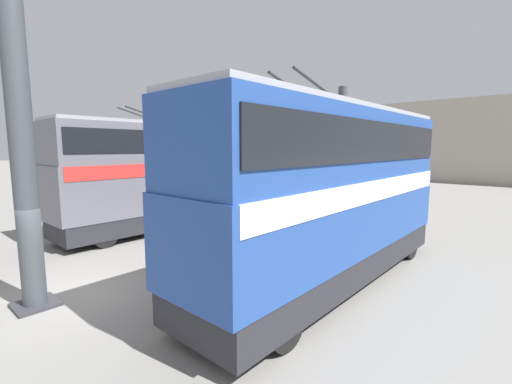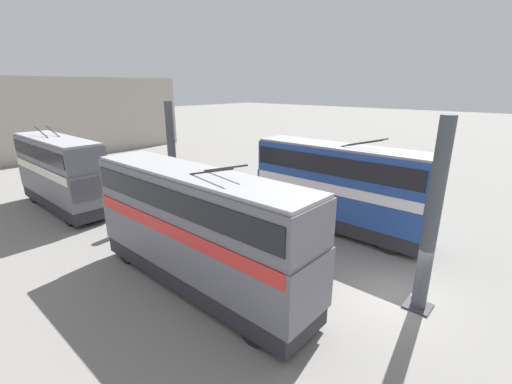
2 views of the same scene
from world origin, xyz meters
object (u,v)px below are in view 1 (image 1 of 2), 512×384
Objects in this scene: person_by_right_row at (233,207)px; person_by_left_row at (314,230)px; bus_right_far at (325,161)px; bus_left_near at (332,185)px; oil_drum at (267,248)px; bus_right_near at (174,169)px.

person_by_left_row reaches higher than person_by_right_row.
person_by_right_row is at bearing -170.95° from bus_right_far.
bus_left_near reaches higher than oil_drum.
bus_right_far is 17.35m from oil_drum.
bus_right_near is (1.30, 9.56, 0.02)m from bus_left_near.
person_by_left_row is (1.92, 1.76, -1.97)m from bus_left_near.
oil_drum is (-0.98, -6.86, -2.52)m from bus_right_near.
bus_right_near is 6.44× the size of person_by_left_row.
person_by_right_row is (-12.60, -2.01, -1.94)m from bus_right_far.
bus_right_near is 13.99× the size of oil_drum.
bus_right_near is 6.45× the size of person_by_right_row.
person_by_right_row is (3.46, 7.55, -1.97)m from bus_left_near.
oil_drum is at bearing -98.13° from bus_right_near.
bus_right_far reaches higher than person_by_right_row.
bus_left_near is 18.70m from bus_right_far.
bus_right_far is 11.81× the size of oil_drum.
oil_drum is at bearing 62.01° from person_by_left_row.
bus_right_far is 5.44× the size of person_by_right_row.
bus_left_near is 3.26m from person_by_left_row.
oil_drum is at bearing 83.21° from bus_left_near.
person_by_left_row is at bearing -85.46° from bus_right_near.
bus_left_near is at bearing -96.79° from oil_drum.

